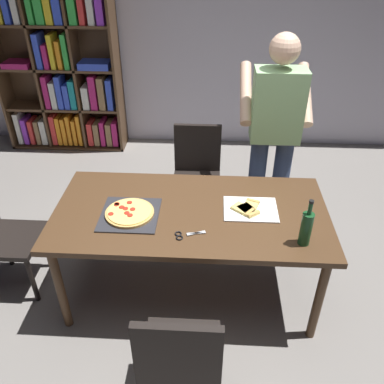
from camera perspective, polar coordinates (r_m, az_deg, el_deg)
The scene contains 11 objects.
ground_plane at distance 3.20m, azimuth -0.15°, elevation -13.48°, with size 12.00×12.00×0.00m, color gray.
back_wall at distance 4.86m, azimuth 1.75°, elevation 22.60°, with size 6.40×0.10×2.80m, color #BCB7C6.
dining_table at distance 2.74m, azimuth -0.18°, elevation -3.82°, with size 1.85×0.92×0.75m.
chair_near_camera at distance 2.22m, azimuth -1.71°, elevation -22.59°, with size 0.42×0.42×0.90m.
chair_far_side at distance 3.62m, azimuth 0.71°, elevation 3.27°, with size 0.42×0.42×0.90m.
bookshelf at distance 5.07m, azimuth -18.08°, elevation 16.04°, with size 1.40×0.35×1.95m.
person_serving_pizza at distance 3.23m, azimuth 11.61°, elevation 8.33°, with size 0.55×0.54×1.75m.
pepperoni_pizza_on_tray at distance 2.68m, azimuth -8.88°, elevation -3.02°, with size 0.38×0.38×0.04m.
pizza_slices_on_towel at distance 2.72m, azimuth 8.17°, elevation -2.40°, with size 0.36×0.28×0.03m.
wine_bottle at distance 2.46m, azimuth 15.97°, elevation -4.92°, with size 0.07×0.07×0.32m.
kitchen_scissors at distance 2.49m, azimuth -0.99°, elevation -6.12°, with size 0.20×0.10×0.01m.
Camera 1 is at (0.13, -2.16, 2.36)m, focal length 37.40 mm.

